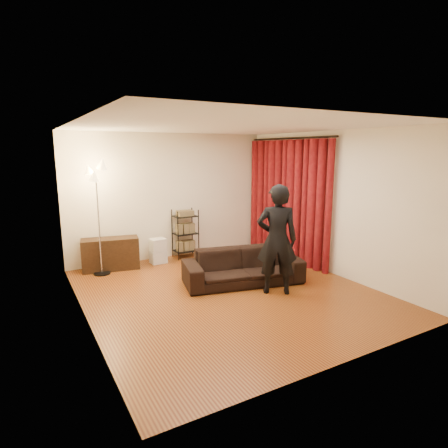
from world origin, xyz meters
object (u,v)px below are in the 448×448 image
sofa (243,267)px  media_cabinet (111,254)px  storage_boxes (158,251)px  wire_shelf (185,233)px  floor_lamp (99,220)px  person (277,240)px

sofa → media_cabinet: (-1.87, 1.96, 0.01)m
storage_boxes → wire_shelf: (0.68, 0.14, 0.27)m
media_cabinet → sofa: bearing=-35.6°
storage_boxes → wire_shelf: size_ratio=0.49×
sofa → storage_boxes: (-0.90, 1.89, -0.04)m
sofa → wire_shelf: (-0.22, 2.04, 0.23)m
media_cabinet → storage_boxes: (0.97, -0.06, -0.05)m
sofa → media_cabinet: size_ratio=1.92×
floor_lamp → media_cabinet: bearing=43.0°
media_cabinet → floor_lamp: floor_lamp is taller
person → wire_shelf: (-0.45, 2.70, -0.37)m
media_cabinet → storage_boxes: bearing=7.0°
sofa → storage_boxes: sofa is taller
wire_shelf → floor_lamp: 1.97m
sofa → floor_lamp: 2.83m
person → sofa: bearing=-38.8°
sofa → storage_boxes: 2.10m
person → media_cabinet: person is taller
floor_lamp → sofa: bearing=-39.7°
sofa → storage_boxes: bearing=128.4°
media_cabinet → floor_lamp: bearing=-126.4°
media_cabinet → storage_boxes: 0.97m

